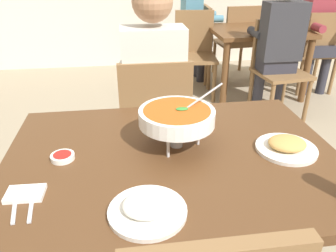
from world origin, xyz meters
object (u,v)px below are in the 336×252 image
(appetizer_plate, at_px, (287,146))
(patron_bg_left, at_px, (194,19))
(rice_plate, at_px, (147,208))
(chair_bg_middle, at_px, (318,48))
(dining_table_far, at_px, (257,41))
(chair_bg_window, at_px, (194,49))
(chair_bg_left, at_px, (197,40))
(chair_bg_right, at_px, (277,63))
(patron_bg_right, at_px, (279,39))
(chair_bg_corner, at_px, (238,38))
(diner_main, at_px, (153,81))
(sauce_dish, at_px, (63,157))
(patron_bg_middle, at_px, (321,26))
(dining_table_main, at_px, (173,175))
(curry_bowl, at_px, (177,117))
(chair_diner_main, at_px, (155,119))

(appetizer_plate, distance_m, patron_bg_left, 2.96)
(rice_plate, xyz_separation_m, chair_bg_middle, (2.09, 2.60, -0.23))
(dining_table_far, height_order, chair_bg_middle, chair_bg_middle)
(chair_bg_middle, height_order, chair_bg_window, same)
(chair_bg_left, xyz_separation_m, chair_bg_right, (0.55, -1.05, 0.00))
(chair_bg_window, relative_size, patron_bg_right, 0.69)
(chair_bg_corner, bearing_deg, chair_bg_right, -88.62)
(diner_main, height_order, patron_bg_right, same)
(rice_plate, height_order, sauce_dish, rice_plate)
(chair_bg_right, distance_m, patron_bg_middle, 0.88)
(dining_table_main, xyz_separation_m, appetizer_plate, (0.45, -0.03, 0.12))
(chair_bg_middle, xyz_separation_m, patron_bg_middle, (-0.00, 0.02, 0.24))
(chair_bg_left, height_order, chair_bg_right, same)
(sauce_dish, bearing_deg, chair_bg_middle, 43.51)
(dining_table_main, height_order, patron_bg_left, patron_bg_left)
(chair_bg_left, relative_size, chair_bg_window, 1.00)
(dining_table_main, relative_size, diner_main, 0.99)
(chair_bg_left, xyz_separation_m, patron_bg_right, (0.52, -1.09, 0.24))
(rice_plate, bearing_deg, dining_table_main, 68.23)
(appetizer_plate, bearing_deg, curry_bowl, 167.35)
(chair_bg_middle, distance_m, chair_bg_corner, 0.93)
(curry_bowl, height_order, patron_bg_middle, patron_bg_middle)
(chair_diner_main, height_order, rice_plate, chair_diner_main)
(patron_bg_left, height_order, patron_bg_middle, same)
(dining_table_main, distance_m, chair_bg_left, 2.95)
(chair_bg_middle, xyz_separation_m, chair_bg_window, (-1.35, 0.16, 0.00))
(patron_bg_left, bearing_deg, chair_bg_window, -100.71)
(dining_table_main, relative_size, chair_bg_left, 1.45)
(dining_table_main, xyz_separation_m, chair_bg_corner, (1.25, 2.88, -0.12))
(patron_bg_left, distance_m, patron_bg_right, 1.27)
(patron_bg_left, bearing_deg, patron_bg_middle, -25.69)
(curry_bowl, relative_size, chair_bg_left, 0.37)
(chair_bg_window, xyz_separation_m, patron_bg_left, (0.09, 0.47, 0.24))
(chair_diner_main, xyz_separation_m, sauce_dish, (-0.42, -0.74, 0.22))
(rice_plate, xyz_separation_m, chair_bg_left, (0.85, 3.18, -0.23))
(diner_main, relative_size, curry_bowl, 3.94)
(rice_plate, height_order, patron_bg_left, patron_bg_left)
(dining_table_main, height_order, rice_plate, rice_plate)
(chair_diner_main, bearing_deg, patron_bg_middle, 38.32)
(chair_diner_main, relative_size, patron_bg_right, 0.69)
(patron_bg_middle, bearing_deg, chair_bg_corner, 140.99)
(patron_bg_left, xyz_separation_m, patron_bg_middle, (1.26, -0.61, 0.00))
(chair_bg_left, height_order, chair_bg_middle, same)
(chair_bg_corner, bearing_deg, sauce_dish, -120.34)
(chair_bg_middle, bearing_deg, chair_bg_right, -145.14)
(patron_bg_middle, bearing_deg, dining_table_main, -130.30)
(dining_table_far, bearing_deg, chair_bg_middle, -6.55)
(chair_diner_main, height_order, patron_bg_left, patron_bg_left)
(patron_bg_left, relative_size, patron_bg_middle, 1.00)
(rice_plate, xyz_separation_m, appetizer_plate, (0.58, 0.29, 0.00))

